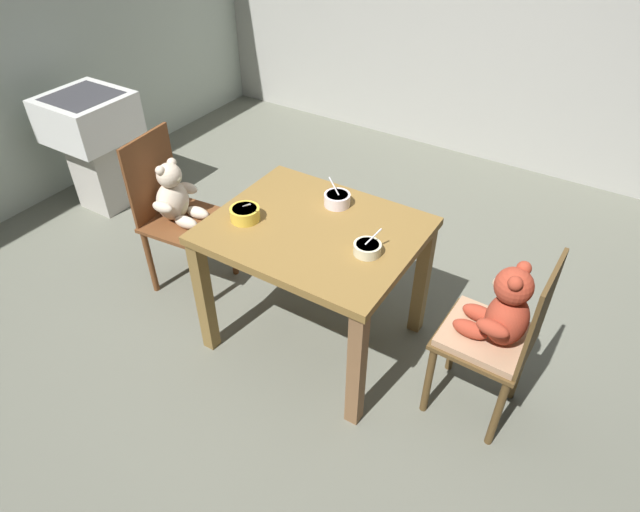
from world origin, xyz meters
name	(u,v)px	position (x,y,z in m)	size (l,w,h in m)	color
ground_plane	(315,338)	(0.00, 0.00, -0.02)	(5.20, 5.20, 0.04)	slate
dining_table	(315,248)	(0.00, 0.00, 0.62)	(0.99, 0.81, 0.74)	olive
teddy_chair_near_left	(175,204)	(-0.94, -0.01, 0.56)	(0.45, 0.45, 0.95)	brown
teddy_chair_near_right	(500,323)	(0.93, 0.02, 0.58)	(0.40, 0.38, 0.94)	brown
porridge_bowl_white_far_center	(337,199)	(-0.01, 0.23, 0.78)	(0.14, 0.13, 0.13)	white
porridge_bowl_yellow_near_left	(245,213)	(-0.32, -0.12, 0.78)	(0.15, 0.15, 0.14)	yellow
porridge_bowl_cream_near_right	(367,248)	(0.31, -0.04, 0.77)	(0.13, 0.13, 0.11)	beige
sink_basin	(93,136)	(-2.05, 0.34, 0.55)	(0.53, 0.52, 0.84)	#B7B2A8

